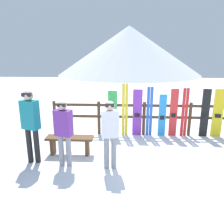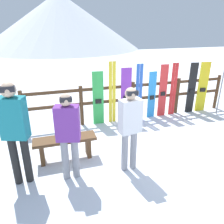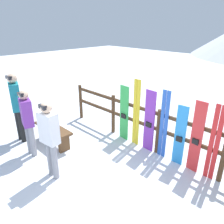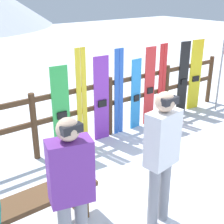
{
  "view_description": "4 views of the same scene",
  "coord_description": "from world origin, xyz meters",
  "px_view_note": "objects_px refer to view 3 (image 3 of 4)",
  "views": [
    {
      "loc": [
        -0.71,
        -4.87,
        2.65
      ],
      "look_at": [
        -1.01,
        1.03,
        1.06
      ],
      "focal_mm": 35.0,
      "sensor_mm": 36.0,
      "label": 1
    },
    {
      "loc": [
        -2.36,
        -3.48,
        2.62
      ],
      "look_at": [
        -0.98,
        0.97,
        0.75
      ],
      "focal_mm": 35.0,
      "sensor_mm": 36.0,
      "label": 2
    },
    {
      "loc": [
        2.48,
        -1.95,
        2.96
      ],
      "look_at": [
        -0.69,
        1.24,
        1.12
      ],
      "focal_mm": 35.0,
      "sensor_mm": 36.0,
      "label": 3
    },
    {
      "loc": [
        -3.24,
        -2.23,
        2.62
      ],
      "look_at": [
        -0.81,
        0.96,
        1.01
      ],
      "focal_mm": 50.0,
      "sensor_mm": 36.0,
      "label": 4
    }
  ],
  "objects_px": {
    "person_purple": "(27,119)",
    "snowboard_green": "(124,113)",
    "ski_pair_yellow": "(136,113)",
    "ski_pair_red": "(214,143)",
    "person_white": "(49,135)",
    "bench": "(53,132)",
    "person_teal": "(16,103)",
    "ski_pair_blue": "(164,125)",
    "snowboard_blue": "(180,136)",
    "snowboard_red": "(196,138)",
    "snowboard_purple": "(149,122)"
  },
  "relations": [
    {
      "from": "person_teal",
      "to": "ski_pair_blue",
      "type": "distance_m",
      "value": 3.7
    },
    {
      "from": "person_purple",
      "to": "snowboard_green",
      "type": "relative_size",
      "value": 1.08
    },
    {
      "from": "snowboard_blue",
      "to": "person_purple",
      "type": "bearing_deg",
      "value": -141.37
    },
    {
      "from": "snowboard_blue",
      "to": "snowboard_red",
      "type": "height_order",
      "value": "snowboard_red"
    },
    {
      "from": "person_white",
      "to": "snowboard_purple",
      "type": "distance_m",
      "value": 2.35
    },
    {
      "from": "snowboard_green",
      "to": "ski_pair_yellow",
      "type": "xyz_separation_m",
      "value": [
        0.4,
        0.0,
        0.12
      ]
    },
    {
      "from": "ski_pair_blue",
      "to": "bench",
      "type": "bearing_deg",
      "value": -146.34
    },
    {
      "from": "bench",
      "to": "ski_pair_yellow",
      "type": "xyz_separation_m",
      "value": [
        1.48,
        1.52,
        0.51
      ]
    },
    {
      "from": "ski_pair_yellow",
      "to": "ski_pair_red",
      "type": "distance_m",
      "value": 1.93
    },
    {
      "from": "bench",
      "to": "ski_pair_blue",
      "type": "distance_m",
      "value": 2.78
    },
    {
      "from": "person_purple",
      "to": "person_teal",
      "type": "relative_size",
      "value": 0.88
    },
    {
      "from": "snowboard_purple",
      "to": "snowboard_blue",
      "type": "xyz_separation_m",
      "value": [
        0.81,
        -0.0,
        -0.08
      ]
    },
    {
      "from": "snowboard_purple",
      "to": "snowboard_red",
      "type": "relative_size",
      "value": 0.98
    },
    {
      "from": "person_teal",
      "to": "snowboard_red",
      "type": "height_order",
      "value": "person_teal"
    },
    {
      "from": "ski_pair_blue",
      "to": "ski_pair_red",
      "type": "xyz_separation_m",
      "value": [
        1.13,
        0.0,
        -0.02
      ]
    },
    {
      "from": "snowboard_green",
      "to": "ski_pair_red",
      "type": "xyz_separation_m",
      "value": [
        2.34,
        0.0,
        0.06
      ]
    },
    {
      "from": "snowboard_purple",
      "to": "snowboard_green",
      "type": "bearing_deg",
      "value": -180.0
    },
    {
      "from": "ski_pair_yellow",
      "to": "ski_pair_red",
      "type": "relative_size",
      "value": 1.08
    },
    {
      "from": "snowboard_green",
      "to": "snowboard_blue",
      "type": "height_order",
      "value": "snowboard_green"
    },
    {
      "from": "bench",
      "to": "person_white",
      "type": "bearing_deg",
      "value": -31.55
    },
    {
      "from": "ski_pair_yellow",
      "to": "snowboard_red",
      "type": "height_order",
      "value": "ski_pair_yellow"
    },
    {
      "from": "bench",
      "to": "person_purple",
      "type": "bearing_deg",
      "value": -87.26
    },
    {
      "from": "ski_pair_blue",
      "to": "snowboard_green",
      "type": "bearing_deg",
      "value": -179.84
    },
    {
      "from": "ski_pair_yellow",
      "to": "ski_pair_red",
      "type": "bearing_deg",
      "value": 0.0
    },
    {
      "from": "person_teal",
      "to": "ski_pair_blue",
      "type": "bearing_deg",
      "value": 33.23
    },
    {
      "from": "person_white",
      "to": "ski_pair_yellow",
      "type": "xyz_separation_m",
      "value": [
        0.36,
        2.21,
        -0.1
      ]
    },
    {
      "from": "snowboard_green",
      "to": "snowboard_blue",
      "type": "relative_size",
      "value": 1.07
    },
    {
      "from": "bench",
      "to": "snowboard_red",
      "type": "bearing_deg",
      "value": 26.38
    },
    {
      "from": "bench",
      "to": "snowboard_red",
      "type": "height_order",
      "value": "snowboard_red"
    },
    {
      "from": "bench",
      "to": "snowboard_purple",
      "type": "height_order",
      "value": "snowboard_purple"
    },
    {
      "from": "person_teal",
      "to": "ski_pair_red",
      "type": "distance_m",
      "value": 4.68
    },
    {
      "from": "person_white",
      "to": "snowboard_red",
      "type": "distance_m",
      "value": 2.94
    },
    {
      "from": "bench",
      "to": "person_teal",
      "type": "distance_m",
      "value": 1.19
    },
    {
      "from": "snowboard_purple",
      "to": "ski_pair_blue",
      "type": "distance_m",
      "value": 0.4
    },
    {
      "from": "person_purple",
      "to": "snowboard_purple",
      "type": "distance_m",
      "value": 2.84
    },
    {
      "from": "ski_pair_red",
      "to": "ski_pair_yellow",
      "type": "bearing_deg",
      "value": 180.0
    },
    {
      "from": "person_purple",
      "to": "person_white",
      "type": "distance_m",
      "value": 1.1
    },
    {
      "from": "person_purple",
      "to": "ski_pair_red",
      "type": "height_order",
      "value": "person_purple"
    },
    {
      "from": "snowboard_green",
      "to": "snowboard_purple",
      "type": "height_order",
      "value": "snowboard_purple"
    },
    {
      "from": "person_white",
      "to": "snowboard_green",
      "type": "height_order",
      "value": "person_white"
    },
    {
      "from": "ski_pair_yellow",
      "to": "snowboard_blue",
      "type": "relative_size",
      "value": 1.25
    },
    {
      "from": "ski_pair_yellow",
      "to": "ski_pair_red",
      "type": "xyz_separation_m",
      "value": [
        1.93,
        0.0,
        -0.07
      ]
    },
    {
      "from": "bench",
      "to": "person_purple",
      "type": "relative_size",
      "value": 0.78
    },
    {
      "from": "snowboard_purple",
      "to": "ski_pair_blue",
      "type": "bearing_deg",
      "value": 0.49
    },
    {
      "from": "ski_pair_yellow",
      "to": "snowboard_red",
      "type": "bearing_deg",
      "value": -0.12
    },
    {
      "from": "person_purple",
      "to": "ski_pair_yellow",
      "type": "bearing_deg",
      "value": 55.81
    },
    {
      "from": "snowboard_green",
      "to": "ski_pair_red",
      "type": "relative_size",
      "value": 0.93
    },
    {
      "from": "person_teal",
      "to": "snowboard_red",
      "type": "xyz_separation_m",
      "value": [
        3.86,
        2.02,
        -0.3
      ]
    },
    {
      "from": "snowboard_red",
      "to": "snowboard_blue",
      "type": "bearing_deg",
      "value": -179.97
    },
    {
      "from": "bench",
      "to": "snowboard_red",
      "type": "distance_m",
      "value": 3.44
    }
  ]
}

